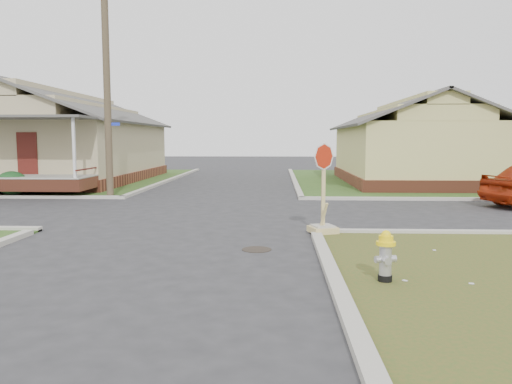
{
  "coord_description": "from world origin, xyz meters",
  "views": [
    {
      "loc": [
        2.65,
        -11.09,
        2.37
      ],
      "look_at": [
        2.12,
        1.0,
        1.1
      ],
      "focal_mm": 35.0,
      "sensor_mm": 36.0,
      "label": 1
    }
  ],
  "objects": [
    {
      "name": "ground",
      "position": [
        0.0,
        0.0,
        0.0
      ],
      "size": [
        120.0,
        120.0,
        0.0
      ],
      "primitive_type": "plane",
      "color": "#2A292C",
      "rests_on": "ground"
    },
    {
      "name": "verge_far_left",
      "position": [
        -13.0,
        18.0,
        0.03
      ],
      "size": [
        19.0,
        19.0,
        0.05
      ],
      "primitive_type": "cube",
      "color": "#2C4D1B",
      "rests_on": "ground"
    },
    {
      "name": "curbs",
      "position": [
        0.0,
        5.0,
        0.0
      ],
      "size": [
        80.0,
        40.0,
        0.12
      ],
      "primitive_type": null,
      "color": "#ADA99C",
      "rests_on": "ground"
    },
    {
      "name": "manhole",
      "position": [
        2.2,
        -0.5,
        0.01
      ],
      "size": [
        0.64,
        0.64,
        0.01
      ],
      "primitive_type": "cylinder",
      "color": "black",
      "rests_on": "ground"
    },
    {
      "name": "corner_house",
      "position": [
        -10.0,
        16.68,
        2.28
      ],
      "size": [
        10.1,
        15.5,
        5.3
      ],
      "color": "brown",
      "rests_on": "ground"
    },
    {
      "name": "side_house_yellow",
      "position": [
        10.0,
        16.5,
        2.19
      ],
      "size": [
        7.6,
        11.6,
        4.7
      ],
      "color": "brown",
      "rests_on": "ground"
    },
    {
      "name": "utility_pole",
      "position": [
        -4.2,
        8.9,
        4.66
      ],
      "size": [
        1.8,
        0.28,
        9.0
      ],
      "color": "#423626",
      "rests_on": "ground"
    },
    {
      "name": "fire_hydrant",
      "position": [
        4.42,
        -2.98,
        0.52
      ],
      "size": [
        0.32,
        0.32,
        0.85
      ],
      "rotation": [
        0.0,
        0.0,
        0.25
      ],
      "color": "black",
      "rests_on": "ground"
    },
    {
      "name": "stop_sign",
      "position": [
        3.79,
        1.3,
        0.54
      ],
      "size": [
        0.64,
        0.62,
        2.25
      ],
      "rotation": [
        0.0,
        0.0,
        0.33
      ],
      "color": "tan",
      "rests_on": "ground"
    },
    {
      "name": "hedge_right",
      "position": [
        -8.39,
        9.06,
        0.57
      ],
      "size": [
        1.37,
        1.12,
        1.05
      ],
      "primitive_type": "ellipsoid",
      "color": "#163E1B",
      "rests_on": "verge_far_left"
    }
  ]
}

